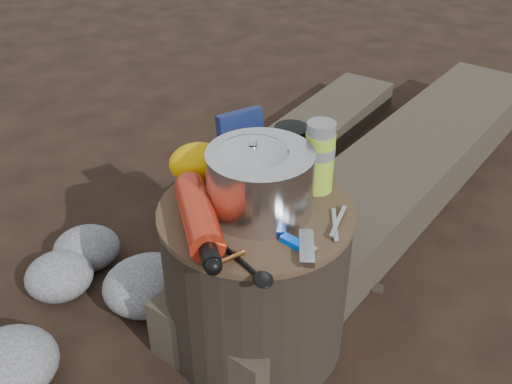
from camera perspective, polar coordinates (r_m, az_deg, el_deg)
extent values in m
plane|color=black|center=(1.67, 0.00, -13.85)|extent=(60.00, 60.00, 0.00)
cylinder|color=black|center=(1.52, 0.00, -8.33)|extent=(0.47, 0.47, 0.43)
cube|color=#393026|center=(2.19, 13.24, 1.16)|extent=(1.89, 1.57, 0.18)
cube|color=#393026|center=(2.44, 4.10, 4.67)|extent=(1.20, 1.10, 0.11)
cylinder|color=silver|center=(1.35, 0.41, 1.04)|extent=(0.25, 0.25, 0.15)
cylinder|color=silver|center=(1.35, -0.30, 1.59)|extent=(0.17, 0.17, 0.17)
cylinder|color=#9AC92D|center=(1.42, 6.19, 3.37)|extent=(0.07, 0.07, 0.18)
cylinder|color=black|center=(1.51, 3.40, 4.15)|extent=(0.08, 0.08, 0.12)
ellipsoid|color=#DA9F01|center=(1.48, -5.71, 2.87)|extent=(0.14, 0.12, 0.10)
cube|color=#111B49|center=(1.51, -1.43, 5.02)|extent=(0.13, 0.06, 0.16)
cube|color=blue|center=(1.27, 3.83, -4.97)|extent=(0.07, 0.09, 0.02)
cube|color=silver|center=(1.26, 4.94, -5.45)|extent=(0.06, 0.12, 0.02)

